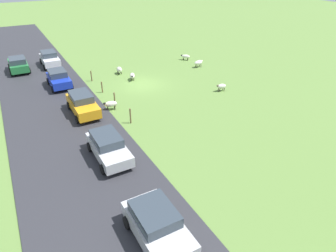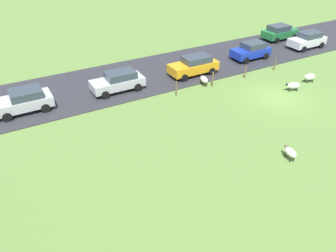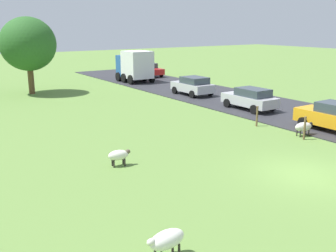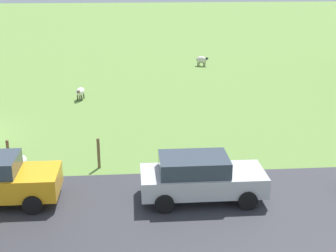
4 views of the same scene
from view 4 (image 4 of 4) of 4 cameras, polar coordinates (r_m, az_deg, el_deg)
The scene contains 6 objects.
sheep_2 at distance 38.64m, azimuth 4.03°, elevation 7.88°, with size 0.91×1.07×0.79m.
sheep_4 at distance 19.35m, azimuth -17.36°, elevation -4.27°, with size 1.23×0.70×0.79m.
sheep_6 at distance 29.32m, azimuth -10.39°, elevation 4.04°, with size 1.06×0.60×0.74m.
fence_post_2 at distance 19.92m, azimuth -18.44°, elevation -3.36°, with size 0.12×0.12×1.29m, color brown.
fence_post_3 at distance 19.37m, azimuth -8.26°, elevation -3.23°, with size 0.12×0.12×1.26m, color brown.
car_5 at distance 16.58m, azimuth 3.85°, elevation -6.06°, with size 2.01×4.26×1.57m.
Camera 4 is at (22.22, 8.26, 7.86)m, focal length 51.21 mm.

